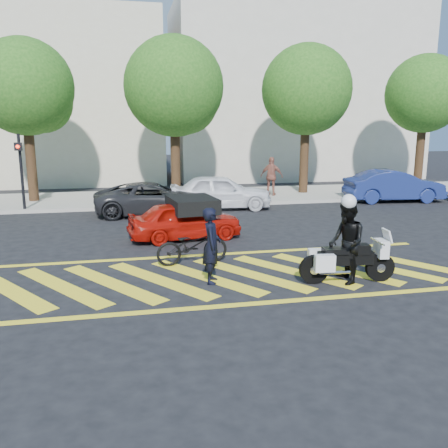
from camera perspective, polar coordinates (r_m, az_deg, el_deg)
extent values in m
plane|color=black|center=(11.55, 0.74, -6.19)|extent=(90.00, 90.00, 0.00)
cube|color=#9E998E|center=(23.10, -5.76, 3.18)|extent=(60.00, 5.00, 0.15)
cube|color=yellow|center=(11.59, -24.37, -7.22)|extent=(2.43, 3.21, 0.01)
cube|color=yellow|center=(11.40, -18.93, -7.10)|extent=(2.43, 3.21, 0.01)
cube|color=yellow|center=(11.30, -13.36, -6.92)|extent=(2.43, 3.21, 0.01)
cube|color=yellow|center=(11.32, -7.75, -6.67)|extent=(2.43, 3.21, 0.01)
cube|color=yellow|center=(11.44, -2.21, -6.36)|extent=(2.43, 3.21, 0.01)
cube|color=yellow|center=(11.66, 3.15, -6.01)|extent=(2.43, 3.21, 0.01)
cube|color=yellow|center=(11.98, 8.26, -5.62)|extent=(2.43, 3.21, 0.01)
cube|color=yellow|center=(12.39, 13.07, -5.21)|extent=(2.43, 3.21, 0.01)
cube|color=yellow|center=(12.88, 17.53, -4.80)|extent=(2.43, 3.21, 0.01)
cube|color=yellow|center=(13.45, 21.64, -4.40)|extent=(2.43, 3.21, 0.01)
cube|color=yellow|center=(9.81, 3.19, -9.57)|extent=(12.00, 0.20, 0.01)
cube|color=yellow|center=(13.33, -1.04, -3.67)|extent=(12.00, 0.20, 0.01)
cube|color=beige|center=(32.22, -22.51, 13.64)|extent=(16.00, 8.00, 10.00)
cube|color=beige|center=(33.74, 8.20, 15.15)|extent=(16.00, 8.00, 11.00)
cylinder|color=black|center=(23.13, -22.22, 7.17)|extent=(0.44, 0.44, 4.00)
sphere|color=#1D5516|center=(23.12, -22.86, 14.97)|extent=(4.20, 4.20, 4.20)
sphere|color=#1D5516|center=(23.29, -21.10, 13.52)|extent=(2.73, 2.73, 2.73)
cylinder|color=black|center=(22.89, -5.86, 7.95)|extent=(0.44, 0.44, 4.00)
sphere|color=#1D5516|center=(22.89, -6.04, 16.13)|extent=(4.60, 4.60, 4.60)
sphere|color=#1D5516|center=(23.22, -4.56, 14.39)|extent=(2.99, 2.99, 2.99)
cylinder|color=black|center=(24.44, 9.63, 8.10)|extent=(0.44, 0.44, 4.00)
sphere|color=#1D5516|center=(24.44, 9.90, 15.63)|extent=(4.40, 4.40, 4.40)
sphere|color=#1D5516|center=(24.90, 10.91, 14.00)|extent=(2.86, 2.86, 2.86)
cylinder|color=black|center=(27.48, 22.48, 7.79)|extent=(0.44, 0.44, 4.00)
sphere|color=#1D5516|center=(27.47, 23.01, 14.23)|extent=(4.00, 4.00, 4.00)
sphere|color=#1D5516|center=(28.03, 23.59, 12.89)|extent=(2.60, 2.60, 2.60)
cylinder|color=black|center=(21.01, -23.17, 5.59)|extent=(0.12, 0.12, 3.20)
cube|color=black|center=(20.73, -23.52, 8.54)|extent=(0.28, 0.18, 0.32)
sphere|color=#FF260C|center=(20.64, -23.58, 8.53)|extent=(0.14, 0.14, 0.14)
imported|color=black|center=(10.83, -1.49, -2.60)|extent=(0.55, 0.72, 1.75)
imported|color=black|center=(12.37, -3.85, -2.57)|extent=(1.97, 0.92, 1.00)
cylinder|color=black|center=(11.09, 10.75, -5.39)|extent=(0.68, 0.21, 0.67)
cylinder|color=silver|center=(11.09, 10.75, -5.39)|extent=(0.22, 0.18, 0.20)
cylinder|color=black|center=(11.63, 18.24, -4.97)|extent=(0.68, 0.21, 0.67)
cylinder|color=silver|center=(11.63, 18.24, -4.97)|extent=(0.22, 0.18, 0.20)
cube|color=black|center=(11.25, 14.41, -3.97)|extent=(1.28, 0.39, 0.30)
cube|color=black|center=(11.30, 15.91, -2.91)|extent=(0.48, 0.35, 0.22)
cube|color=black|center=(11.11, 13.24, -3.13)|extent=(0.59, 0.40, 0.12)
cube|color=silver|center=(11.51, 18.39, -2.80)|extent=(0.26, 0.44, 0.40)
cube|color=silver|center=(11.31, 11.20, -3.88)|extent=(0.47, 0.23, 0.38)
cube|color=silver|center=(10.83, 12.01, -4.63)|extent=(0.47, 0.23, 0.38)
imported|color=black|center=(11.15, 14.52, -2.17)|extent=(0.81, 0.99, 1.90)
imported|color=#AF1108|center=(15.02, -4.72, 0.46)|extent=(3.73, 1.91, 1.22)
imported|color=black|center=(19.28, -8.50, 3.07)|extent=(4.72, 2.26, 1.30)
imported|color=white|center=(20.29, -0.43, 3.91)|extent=(4.52, 2.26, 1.48)
imported|color=navy|center=(23.57, 19.77, 4.35)|extent=(4.63, 1.99, 1.48)
imported|color=#935342|center=(23.19, 5.75, 5.73)|extent=(1.18, 0.94, 1.87)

